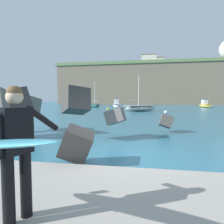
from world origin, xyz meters
The scene contains 12 objects.
ground_plane centered at (0.00, 0.00, 0.00)m, with size 400.00×400.00×0.00m, color #2D6B84.
breakwater_jetty centered at (-5.27, 1.74, 1.14)m, with size 32.66×7.59×2.51m.
surfer_with_board centered at (-1.01, -4.13, 1.28)m, with size 2.07×1.49×1.78m.
boat_near_left centered at (-11.59, 39.68, 0.44)m, with size 4.12×3.87×6.32m.
boat_near_centre centered at (15.60, 43.17, 0.61)m, with size 2.32×5.53×1.99m.
boat_near_right centered at (-5.35, 35.87, 0.69)m, with size 2.61×5.45×2.16m.
boat_mid_left centered at (0.20, 24.99, 0.52)m, with size 5.81×5.32×5.89m.
mooring_buoy_inner centered at (-5.78, 27.88, 0.22)m, with size 0.44×0.44×0.44m.
mooring_buoy_middle centered at (3.57, 19.54, 0.22)m, with size 0.44×0.44×0.44m.
headland_bluff centered at (3.88, 88.95, 8.78)m, with size 80.94×39.12×17.52m.
station_building_west centered at (3.05, 87.91, 20.59)m, with size 7.35×4.69×6.11m.
station_building_central centered at (8.11, 98.33, 20.85)m, with size 5.89×6.61×6.63m.
Camera 1 is at (0.62, -6.17, 1.83)m, focal length 30.14 mm.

